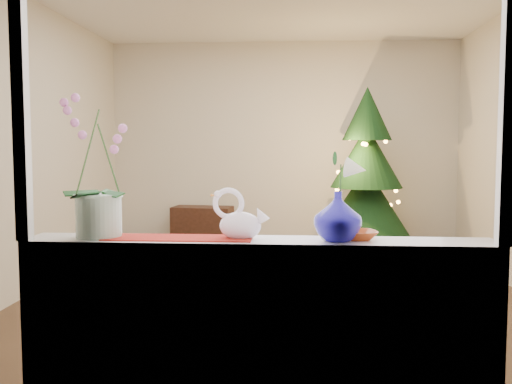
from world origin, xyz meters
TOP-DOWN VIEW (x-y plane):
  - ground at (0.00, 0.00)m, footprint 5.00×5.00m
  - wall_back at (0.00, 2.50)m, footprint 4.50×0.10m
  - wall_front at (0.00, -2.50)m, footprint 4.50×0.10m
  - wall_left at (-2.25, 0.00)m, footprint 0.10×5.00m
  - window_apron at (0.00, -2.46)m, footprint 2.20×0.08m
  - windowsill at (0.00, -2.37)m, footprint 2.20×0.26m
  - window_frame at (0.00, -2.47)m, footprint 2.22×0.06m
  - runner at (-0.38, -2.37)m, footprint 0.70×0.20m
  - orchid_pot at (-0.77, -2.36)m, footprint 0.26×0.26m
  - swan at (-0.09, -2.36)m, footprint 0.29×0.17m
  - blue_vase at (0.37, -2.39)m, footprint 0.32×0.32m
  - lily at (0.37, -2.39)m, footprint 0.15×0.08m
  - paperweight at (0.32, -2.40)m, footprint 0.08×0.08m
  - amber_dish at (0.46, -2.35)m, footprint 0.18×0.18m
  - xmas_tree at (1.01, 1.82)m, footprint 1.15×1.15m
  - side_table at (-1.03, 2.25)m, footprint 0.79×0.46m

SIDE VIEW (x-z plane):
  - ground at x=0.00m, z-range 0.00..0.00m
  - side_table at x=-1.03m, z-range 0.00..0.57m
  - window_apron at x=0.00m, z-range 0.00..0.88m
  - windowsill at x=0.00m, z-range 0.88..0.92m
  - runner at x=-0.38m, z-range 0.92..0.93m
  - amber_dish at x=0.46m, z-range 0.92..0.96m
  - paperweight at x=0.32m, z-range 0.92..0.99m
  - xmas_tree at x=1.01m, z-range 0.00..2.05m
  - swan at x=-0.09m, z-range 0.92..1.15m
  - blue_vase at x=0.37m, z-range 0.92..1.18m
  - orchid_pot at x=-0.77m, z-range 0.92..1.60m
  - lily at x=0.37m, z-range 1.18..1.38m
  - wall_back at x=0.00m, z-range 0.00..2.70m
  - wall_front at x=0.00m, z-range 0.00..2.70m
  - wall_left at x=-2.25m, z-range 0.00..2.70m
  - window_frame at x=0.00m, z-range 0.90..2.50m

